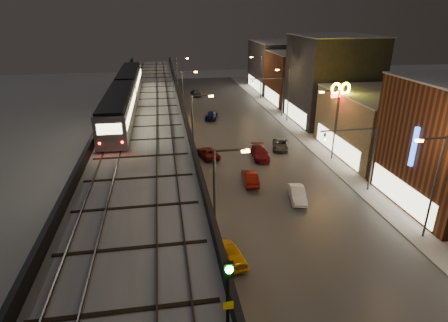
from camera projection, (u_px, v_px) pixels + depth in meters
road_surface at (252, 153)px, 50.23m from camera, size 17.00×120.00×0.06m
sidewalk_right at (322, 148)px, 51.75m from camera, size 4.00×120.00×0.14m
under_viaduct_pavement at (150, 159)px, 48.17m from camera, size 11.00×120.00×0.06m
elevated_viaduct at (146, 124)px, 43.18m from camera, size 9.00×100.00×6.30m
viaduct_trackbed at (145, 117)px, 43.01m from camera, size 8.40×100.00×0.32m
viaduct_parapet_streetside at (183, 112)px, 43.53m from camera, size 0.30×100.00×1.10m
viaduct_parapet_far at (106, 115)px, 42.20m from camera, size 0.30×100.00×1.10m
building_c at (382, 124)px, 48.49m from camera, size 12.20×15.20×8.16m
building_d at (332, 80)px, 61.99m from camera, size 12.20×13.20×14.16m
building_e at (301, 78)px, 75.54m from camera, size 12.20×12.20×10.16m
building_f at (280, 66)px, 88.15m from camera, size 12.20×16.20×11.16m
streetlight_left_1 at (218, 198)px, 26.95m from camera, size 2.57×0.28×9.00m
streetlight_right_1 at (432, 182)px, 29.58m from camera, size 2.56×0.28×9.00m
streetlight_left_2 at (195, 127)px, 43.41m from camera, size 2.57×0.28×9.00m
streetlight_right_2 at (334, 120)px, 46.03m from camera, size 2.56×0.28×9.00m
streetlight_left_3 at (184, 95)px, 59.86m from camera, size 2.57×0.28×9.00m
streetlight_right_3 at (287, 91)px, 62.49m from camera, size 2.56×0.28×9.00m
streetlight_left_4 at (178, 76)px, 76.32m from camera, size 2.57×0.28×9.00m
streetlight_right_4 at (260, 74)px, 78.94m from camera, size 2.56×0.28×9.00m
traffic_light_rig_a at (363, 152)px, 37.94m from camera, size 6.10×0.34×7.00m
traffic_light_rig_b at (277, 92)px, 65.37m from camera, size 6.10×0.34×7.00m
subway_train at (125, 93)px, 46.50m from camera, size 2.77×33.34×3.30m
rail_signal at (228, 284)px, 13.06m from camera, size 0.38×0.45×3.28m
car_taxi at (230, 254)px, 28.34m from camera, size 2.33×4.26×1.37m
car_near_white at (250, 178)px, 41.12m from camera, size 1.69×4.20×1.36m
car_mid_silver at (208, 153)px, 48.50m from camera, size 3.04×4.78×1.23m
car_mid_dark at (211, 115)px, 65.57m from camera, size 2.94×4.85×1.32m
car_far_white at (196, 93)px, 83.06m from camera, size 2.47×4.66×1.51m
car_onc_silver at (297, 195)px, 37.45m from camera, size 2.10×4.21×1.33m
car_onc_dark at (280, 145)px, 51.28m from camera, size 3.28×4.92×1.26m
car_onc_white at (260, 153)px, 48.12m from camera, size 2.27×4.89×1.38m
sign_mcdonalds at (340, 97)px, 46.84m from camera, size 2.83×0.76×9.54m
sign_carwash at (419, 153)px, 33.63m from camera, size 1.61×0.35×8.37m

